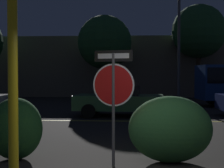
% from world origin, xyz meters
% --- Properties ---
extents(road_center_stripe, '(36.46, 0.12, 0.01)m').
position_xyz_m(road_center_stripe, '(0.00, 7.78, 0.00)').
color(road_center_stripe, gold).
rests_on(road_center_stripe, ground_plane).
extents(stop_sign, '(0.82, 0.21, 2.29)m').
position_xyz_m(stop_sign, '(-0.39, 1.73, 1.59)').
color(stop_sign, '#4C4C51').
rests_on(stop_sign, ground_plane).
extents(yellow_pole_left, '(0.15, 0.15, 3.11)m').
position_xyz_m(yellow_pole_left, '(-1.87, 0.29, 1.55)').
color(yellow_pole_left, yellow).
rests_on(yellow_pole_left, ground_plane).
extents(hedge_bush_1, '(1.14, 1.01, 1.32)m').
position_xyz_m(hedge_bush_1, '(-2.50, 2.14, 0.66)').
color(hedge_bush_1, '#1E4C23').
rests_on(hedge_bush_1, ground_plane).
extents(hedge_bush_2, '(1.73, 1.07, 1.37)m').
position_xyz_m(hedge_bush_2, '(0.77, 2.06, 0.68)').
color(hedge_bush_2, '#2D6633').
rests_on(hedge_bush_2, ground_plane).
extents(passing_car_2, '(4.03, 2.25, 1.32)m').
position_xyz_m(passing_car_2, '(-0.44, 9.27, 0.68)').
color(passing_car_2, '#335B38').
rests_on(passing_car_2, ground_plane).
extents(street_lamp, '(0.41, 0.41, 8.06)m').
position_xyz_m(street_lamp, '(2.85, 13.65, 4.90)').
color(street_lamp, '#4C4C51').
rests_on(street_lamp, ground_plane).
extents(tree_0, '(4.00, 4.00, 6.25)m').
position_xyz_m(tree_0, '(-1.77, 18.78, 4.24)').
color(tree_0, '#422D1E').
rests_on(tree_0, ground_plane).
extents(tree_2, '(4.05, 4.05, 7.13)m').
position_xyz_m(tree_2, '(5.30, 19.48, 5.09)').
color(tree_2, '#422D1E').
rests_on(tree_2, ground_plane).
extents(building_backdrop, '(30.51, 3.29, 5.00)m').
position_xyz_m(building_backdrop, '(-2.62, 22.55, 2.50)').
color(building_backdrop, '#6B5B4C').
rests_on(building_backdrop, ground_plane).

